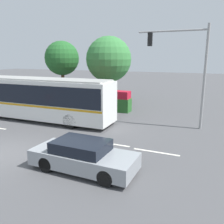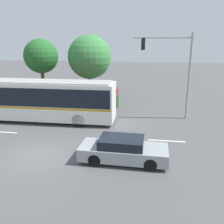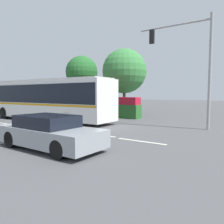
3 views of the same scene
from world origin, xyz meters
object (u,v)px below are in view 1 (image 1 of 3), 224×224
traffic_light_pole (188,62)px  street_tree_left (62,58)px  street_tree_centre (109,59)px  sedan_foreground (83,156)px  city_bus (38,96)px

traffic_light_pole → street_tree_left: (-13.90, 5.40, 0.21)m
street_tree_left → street_tree_centre: 5.28m
sedan_foreground → street_tree_left: size_ratio=0.71×
sedan_foreground → street_tree_left: bearing=128.5°
sedan_foreground → traffic_light_pole: bearing=69.8°
city_bus → sedan_foreground: 9.69m
traffic_light_pole → street_tree_centre: bearing=-36.6°
city_bus → sedan_foreground: bearing=140.5°
city_bus → traffic_light_pole: traffic_light_pole is taller
city_bus → street_tree_centre: 9.54m
city_bus → street_tree_centre: street_tree_centre is taller
sedan_foreground → street_tree_centre: street_tree_centre is taller
street_tree_centre → street_tree_left: bearing=-168.1°
traffic_light_pole → street_tree_left: size_ratio=1.05×
street_tree_centre → city_bus: bearing=-102.7°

